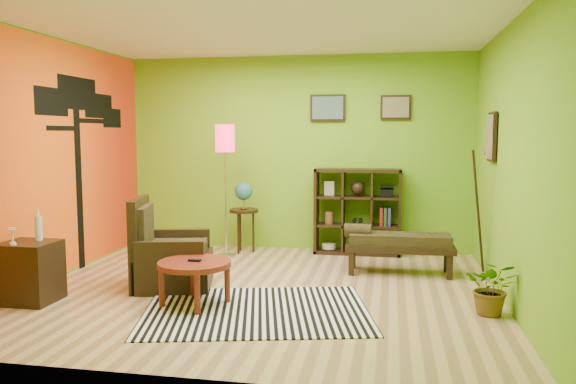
% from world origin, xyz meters
% --- Properties ---
extents(ground, '(5.00, 5.00, 0.00)m').
position_xyz_m(ground, '(0.00, 0.00, 0.00)').
color(ground, tan).
rests_on(ground, ground).
extents(room_shell, '(5.04, 4.54, 2.82)m').
position_xyz_m(room_shell, '(-0.09, 0.01, 1.80)').
color(room_shell, '#6EAE1E').
rests_on(room_shell, ground).
extents(zebra_rug, '(2.42, 1.99, 0.01)m').
position_xyz_m(zebra_rug, '(0.11, -0.73, 0.01)').
color(zebra_rug, white).
rests_on(zebra_rug, ground).
extents(coffee_table, '(0.72, 0.72, 0.46)m').
position_xyz_m(coffee_table, '(-0.53, -0.66, 0.38)').
color(coffee_table, maroon).
rests_on(coffee_table, ground).
extents(armchair, '(0.98, 0.98, 0.99)m').
position_xyz_m(armchair, '(-1.06, -0.05, 0.30)').
color(armchair, black).
rests_on(armchair, ground).
extents(side_cabinet, '(0.52, 0.47, 0.93)m').
position_xyz_m(side_cabinet, '(-2.20, -0.85, 0.31)').
color(side_cabinet, black).
rests_on(side_cabinet, ground).
extents(floor_lamp, '(0.27, 0.27, 1.81)m').
position_xyz_m(floor_lamp, '(-0.85, 1.49, 1.46)').
color(floor_lamp, silver).
rests_on(floor_lamp, ground).
extents(globe_table, '(0.41, 0.41, 1.01)m').
position_xyz_m(globe_table, '(-0.69, 1.84, 0.76)').
color(globe_table, black).
rests_on(globe_table, ground).
extents(cube_shelf, '(1.20, 0.35, 1.20)m').
position_xyz_m(cube_shelf, '(0.91, 2.03, 0.60)').
color(cube_shelf, black).
rests_on(cube_shelf, ground).
extents(bench, '(1.31, 0.47, 0.60)m').
position_xyz_m(bench, '(1.44, 0.99, 0.38)').
color(bench, black).
rests_on(bench, ground).
extents(potted_plant, '(0.58, 0.61, 0.41)m').
position_xyz_m(potted_plant, '(2.30, -0.43, 0.20)').
color(potted_plant, '#26661E').
rests_on(potted_plant, ground).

